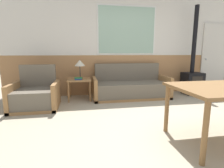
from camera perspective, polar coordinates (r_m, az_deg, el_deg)
The scene contains 9 objects.
ground_plane at distance 2.94m, azimuth 24.42°, elevation -14.06°, with size 16.00×16.00×0.00m, color #B2A58C.
wall_back at distance 5.07m, azimuth 8.19°, elevation 12.50°, with size 7.20×0.09×2.70m.
couch at distance 4.59m, azimuth 6.04°, elevation -1.23°, with size 1.95×0.83×0.87m.
armchair at distance 4.04m, azimuth -23.62°, elevation -3.60°, with size 0.92×0.84×0.90m.
side_table at distance 4.42m, azimuth -10.63°, elevation 0.61°, with size 0.57×0.57×0.52m.
table_lamp at distance 4.46m, azimuth -10.47°, elevation 6.61°, with size 0.26×0.26×0.47m.
book_stack at distance 4.30m, azimuth -10.96°, elevation 1.77°, with size 0.20×0.14×0.05m.
wood_stove at distance 5.36m, azimuth 24.80°, elevation 2.69°, with size 0.50×0.43×2.40m.
entry_door at distance 6.22m, azimuth 30.29°, elevation 7.39°, with size 0.83×0.09×2.01m.
Camera 1 is at (-1.58, -2.19, 1.17)m, focal length 28.00 mm.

